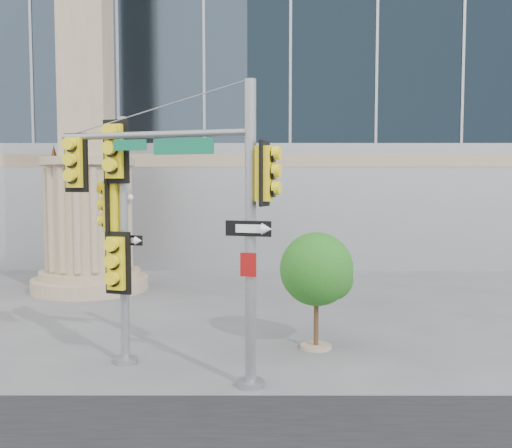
{
  "coord_description": "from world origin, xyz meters",
  "views": [
    {
      "loc": [
        0.44,
        -12.83,
        4.13
      ],
      "look_at": [
        0.42,
        2.0,
        3.07
      ],
      "focal_mm": 40.0,
      "sensor_mm": 36.0,
      "label": 1
    }
  ],
  "objects": [
    {
      "name": "secondary_signal_pole",
      "position": [
        -2.67,
        -0.09,
        3.3
      ],
      "size": [
        0.97,
        0.9,
        5.61
      ],
      "rotation": [
        0.0,
        0.0,
        -0.32
      ],
      "color": "slate",
      "rests_on": "ground"
    },
    {
      "name": "ground",
      "position": [
        0.0,
        0.0,
        0.0
      ],
      "size": [
        120.0,
        120.0,
        0.0
      ],
      "primitive_type": "plane",
      "color": "#545456",
      "rests_on": "ground"
    },
    {
      "name": "main_signal_pole",
      "position": [
        -0.75,
        -1.17,
        3.82
      ],
      "size": [
        4.64,
        1.82,
        6.17
      ],
      "rotation": [
        0.0,
        0.0,
        -0.3
      ],
      "color": "slate",
      "rests_on": "ground"
    },
    {
      "name": "monument",
      "position": [
        -6.0,
        9.0,
        5.52
      ],
      "size": [
        4.4,
        4.4,
        16.6
      ],
      "color": "gray",
      "rests_on": "ground"
    },
    {
      "name": "street_tree",
      "position": [
        1.96,
        1.21,
        1.92
      ],
      "size": [
        1.87,
        1.83,
        2.92
      ],
      "color": "gray",
      "rests_on": "ground"
    }
  ]
}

